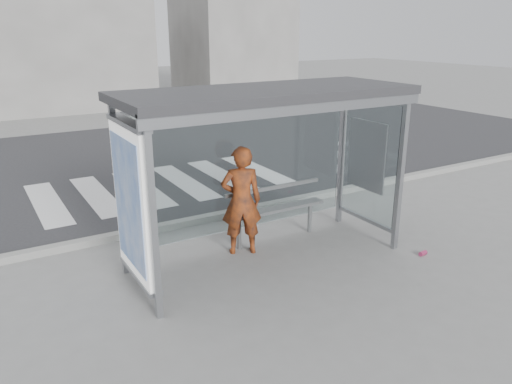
{
  "coord_description": "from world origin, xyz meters",
  "views": [
    {
      "loc": [
        -3.72,
        -5.95,
        3.41
      ],
      "look_at": [
        -0.08,
        0.2,
        1.06
      ],
      "focal_mm": 35.0,
      "sensor_mm": 36.0,
      "label": 1
    }
  ],
  "objects_px": {
    "bus_shelter": "(243,135)",
    "soda_can": "(423,253)",
    "bench": "(276,209)",
    "person": "(241,201)"
  },
  "relations": [
    {
      "from": "person",
      "to": "soda_can",
      "type": "bearing_deg",
      "value": 168.63
    },
    {
      "from": "bench",
      "to": "soda_can",
      "type": "height_order",
      "value": "bench"
    },
    {
      "from": "bus_shelter",
      "to": "soda_can",
      "type": "height_order",
      "value": "bus_shelter"
    },
    {
      "from": "bench",
      "to": "soda_can",
      "type": "xyz_separation_m",
      "value": [
        1.67,
        -1.71,
        -0.52
      ]
    },
    {
      "from": "person",
      "to": "bus_shelter",
      "type": "bearing_deg",
      "value": 87.41
    },
    {
      "from": "bus_shelter",
      "to": "bench",
      "type": "xyz_separation_m",
      "value": [
        0.9,
        0.52,
        -1.43
      ]
    },
    {
      "from": "bus_shelter",
      "to": "bench",
      "type": "height_order",
      "value": "bus_shelter"
    },
    {
      "from": "bus_shelter",
      "to": "person",
      "type": "xyz_separation_m",
      "value": [
        0.17,
        0.38,
        -1.12
      ]
    },
    {
      "from": "person",
      "to": "bench",
      "type": "xyz_separation_m",
      "value": [
        0.73,
        0.14,
        -0.31
      ]
    },
    {
      "from": "bus_shelter",
      "to": "bench",
      "type": "relative_size",
      "value": 2.35
    }
  ]
}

